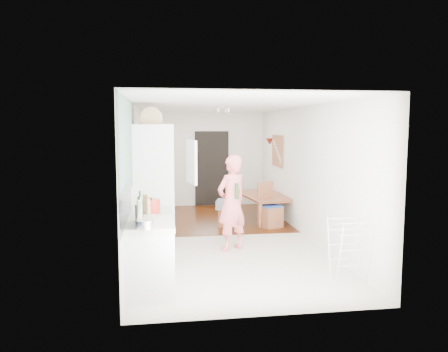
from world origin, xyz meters
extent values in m
cube|color=beige|center=(0.00, 0.00, 0.00)|extent=(3.20, 7.00, 0.01)
cube|color=#561E06|center=(0.00, 1.85, 0.01)|extent=(3.20, 3.30, 0.01)
cube|color=gray|center=(-1.59, -2.00, 1.85)|extent=(0.02, 3.00, 1.30)
cube|color=black|center=(-1.59, -2.55, 1.15)|extent=(0.02, 1.90, 0.50)
cube|color=black|center=(0.20, 3.48, 1.00)|extent=(0.90, 0.04, 2.00)
cube|color=white|center=(-1.30, -2.55, 0.43)|extent=(0.60, 0.90, 0.86)
cube|color=beige|center=(-1.30, -2.55, 0.89)|extent=(0.62, 0.92, 0.06)
cube|color=white|center=(-1.30, -1.80, 0.44)|extent=(0.60, 0.60, 0.88)
cube|color=#B6B6B9|center=(-1.30, -1.80, 0.90)|extent=(0.60, 0.60, 0.04)
cube|color=white|center=(-1.27, -0.78, 1.07)|extent=(0.66, 0.66, 2.15)
cube|color=white|center=(-0.66, -1.08, 1.55)|extent=(0.14, 0.56, 0.70)
cube|color=white|center=(-0.96, -0.78, 1.55)|extent=(0.02, 0.52, 0.66)
cube|color=tan|center=(1.58, 1.90, 1.55)|extent=(0.03, 0.90, 0.70)
cube|color=#9B5436|center=(1.57, 1.90, 1.55)|extent=(0.00, 0.94, 0.74)
cone|color=maroon|center=(1.54, 2.55, 1.75)|extent=(0.18, 0.18, 0.16)
imported|color=#F47071|center=(0.04, -0.79, 0.97)|extent=(0.85, 0.78, 1.94)
imported|color=#9B5436|center=(1.20, 1.49, 0.25)|extent=(0.96, 1.51, 0.50)
cube|color=gray|center=(0.21, 0.90, 0.49)|extent=(0.51, 0.51, 0.19)
cylinder|color=red|center=(-1.30, -1.86, 1.00)|extent=(0.29, 0.29, 0.16)
cylinder|color=#B6B6B9|center=(-1.35, -2.97, 0.97)|extent=(0.22, 0.22, 0.10)
cylinder|color=#1D4427|center=(0.11, -0.93, 1.04)|extent=(0.06, 0.06, 0.27)
cylinder|color=#1D4427|center=(-1.42, -2.38, 1.05)|extent=(0.08, 0.08, 0.27)
cylinder|color=#1D4427|center=(-1.42, -2.40, 1.07)|extent=(0.08, 0.08, 0.30)
cylinder|color=beige|center=(-1.43, -2.58, 1.03)|extent=(0.11, 0.11, 0.22)
cylinder|color=tan|center=(-1.33, -2.10, 1.03)|extent=(0.07, 0.07, 0.22)
cylinder|color=tan|center=(-1.37, -2.02, 1.03)|extent=(0.06, 0.06, 0.21)
camera|label=1|loc=(-1.15, -8.06, 2.10)|focal=35.00mm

